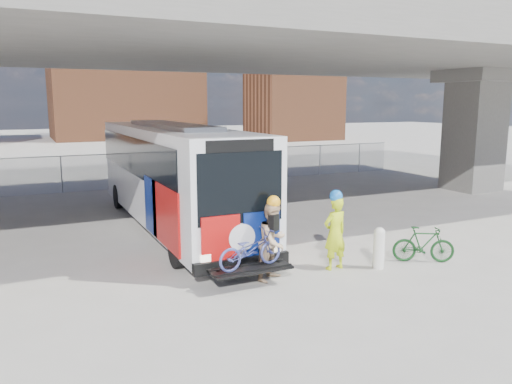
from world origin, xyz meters
TOP-DOWN VIEW (x-y plane):
  - ground at (0.00, 0.00)m, footprint 160.00×160.00m
  - bus at (-2.00, 2.88)m, footprint 2.67×12.99m
  - overpass at (0.00, 4.00)m, footprint 40.00×16.00m
  - chainlink_fence at (0.00, 12.00)m, footprint 30.00×0.06m
  - brick_buildings at (1.23, 48.23)m, footprint 54.00×22.00m
  - smokestack at (14.00, 55.00)m, footprint 2.20×2.20m
  - bollard at (1.67, -3.91)m, footprint 0.30×0.30m
  - cyclist_hivis at (0.58, -3.44)m, footprint 0.76×0.55m
  - cyclist_tan at (-1.26, -3.45)m, footprint 1.20×1.13m
  - bike_parked at (3.14, -4.01)m, footprint 1.69×1.26m

SIDE VIEW (x-z plane):
  - ground at x=0.00m, z-range 0.00..0.00m
  - bike_parked at x=3.14m, z-range 0.00..1.01m
  - bollard at x=1.67m, z-range 0.04..1.17m
  - cyclist_tan at x=-1.26m, z-range -0.06..2.08m
  - cyclist_hivis at x=0.58m, z-range -0.04..2.11m
  - chainlink_fence at x=0.00m, z-range -13.58..16.42m
  - bus at x=-2.00m, z-range 0.26..3.95m
  - brick_buildings at x=1.23m, z-range -0.58..11.42m
  - overpass at x=0.00m, z-range 2.57..10.52m
  - smokestack at x=14.00m, z-range 0.00..25.00m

